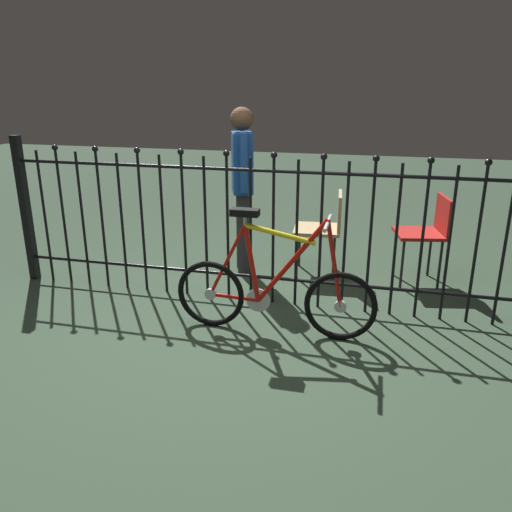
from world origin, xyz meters
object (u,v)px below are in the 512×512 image
object	(u,v)px
bicycle	(273,291)
chair_tan	(325,224)
chair_red	(428,229)
person_visitor	(242,177)

from	to	relation	value
bicycle	chair_tan	world-z (taller)	bicycle
chair_red	chair_tan	xyz separation A→B (m)	(-0.92, 0.00, -0.02)
chair_tan	person_visitor	world-z (taller)	person_visitor
chair_red	chair_tan	world-z (taller)	chair_red
chair_red	chair_tan	bearing A→B (deg)	179.99
person_visitor	bicycle	bearing A→B (deg)	-64.95
bicycle	person_visitor	xyz separation A→B (m)	(-0.57, 1.21, 0.59)
bicycle	person_visitor	size ratio (longest dim) A/B	0.95
bicycle	chair_red	size ratio (longest dim) A/B	1.84
bicycle	chair_tan	bearing A→B (deg)	81.14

